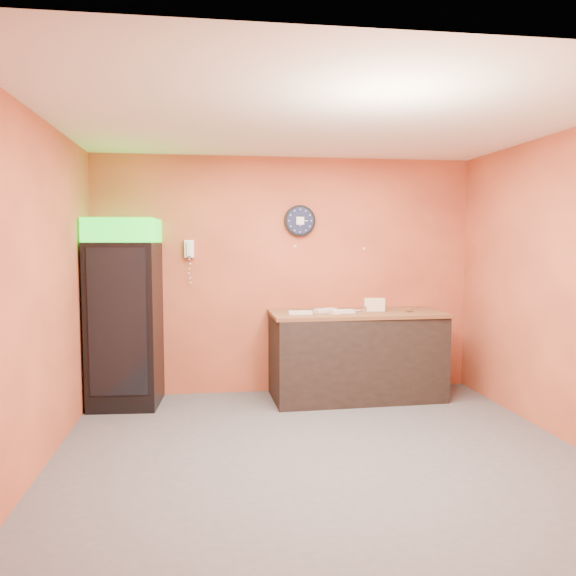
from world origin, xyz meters
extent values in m
plane|color=#47474C|center=(0.00, 0.00, 0.00)|extent=(4.50, 4.50, 0.00)
cube|color=#D5633C|center=(0.00, 2.00, 1.40)|extent=(4.50, 0.02, 2.80)
cube|color=#D5633C|center=(-2.25, 0.00, 1.40)|extent=(0.02, 4.00, 2.80)
cube|color=#D5633C|center=(2.25, 0.00, 1.40)|extent=(0.02, 4.00, 2.80)
cube|color=white|center=(0.00, 0.00, 2.80)|extent=(4.50, 4.00, 0.02)
cube|color=black|center=(-1.84, 1.65, 0.90)|extent=(0.77, 0.77, 1.79)
cube|color=#19D920|center=(-1.84, 1.65, 1.92)|extent=(0.77, 0.77, 0.26)
cube|color=black|center=(-1.81, 1.29, 0.97)|extent=(0.59, 0.06, 1.54)
cube|color=black|center=(0.75, 1.57, 0.48)|extent=(1.95, 0.91, 0.96)
cylinder|color=black|center=(0.15, 1.98, 2.05)|extent=(0.37, 0.05, 0.37)
cylinder|color=#0F1433|center=(0.15, 1.95, 2.05)|extent=(0.32, 0.01, 0.32)
cube|color=white|center=(0.15, 1.94, 2.05)|extent=(0.09, 0.00, 0.09)
cube|color=white|center=(-1.15, 1.96, 1.72)|extent=(0.11, 0.06, 0.20)
cube|color=white|center=(-1.15, 1.91, 1.72)|extent=(0.05, 0.04, 0.17)
cube|color=brown|center=(0.75, 1.57, 0.98)|extent=(1.98, 0.90, 0.04)
cube|color=beige|center=(0.97, 1.60, 1.03)|extent=(0.24, 0.11, 0.05)
cube|color=beige|center=(0.97, 1.60, 1.08)|extent=(0.24, 0.11, 0.05)
cube|color=beige|center=(0.97, 1.60, 1.13)|extent=(0.24, 0.11, 0.05)
cube|color=beige|center=(0.07, 1.43, 1.02)|extent=(0.26, 0.11, 0.04)
cube|color=beige|center=(0.55, 1.44, 1.02)|extent=(0.29, 0.17, 0.04)
cube|color=beige|center=(0.39, 1.59, 1.02)|extent=(0.29, 0.21, 0.04)
cylinder|color=silver|center=(0.86, 1.60, 1.03)|extent=(0.06, 0.06, 0.06)
camera|label=1|loc=(-0.93, -4.64, 1.80)|focal=35.00mm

